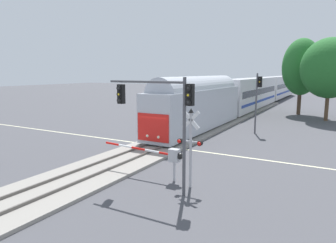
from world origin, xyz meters
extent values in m
plane|color=#47474C|center=(0.00, 0.00, 0.00)|extent=(220.00, 220.00, 0.00)
cube|color=beige|center=(0.00, 0.00, 0.00)|extent=(44.00, 0.20, 0.01)
cube|color=gray|center=(0.00, 0.00, 0.09)|extent=(4.40, 80.00, 0.18)
cube|color=#56514C|center=(-0.72, 0.00, 0.25)|extent=(0.10, 80.00, 0.14)
cube|color=#56514C|center=(0.72, 0.00, 0.25)|extent=(0.10, 80.00, 0.14)
cube|color=#B2B7C1|center=(0.00, 7.26, 2.27)|extent=(3.00, 16.79, 3.90)
cube|color=red|center=(0.00, -1.16, 1.69)|extent=(2.76, 0.08, 2.15)
cylinder|color=#B2B7C1|center=(0.00, 7.26, 4.10)|extent=(2.76, 15.12, 2.76)
sphere|color=#F4F2CC|center=(-0.50, -1.17, 1.00)|extent=(0.24, 0.24, 0.24)
sphere|color=#F4F2CC|center=(0.50, -1.17, 1.00)|extent=(0.24, 0.24, 0.24)
cube|color=silver|center=(0.00, 28.25, 2.62)|extent=(3.00, 23.38, 4.60)
cube|color=black|center=(1.51, 28.25, 2.92)|extent=(0.04, 21.04, 0.90)
cube|color=#193899|center=(1.52, 28.25, 1.47)|extent=(0.04, 21.51, 0.36)
cube|color=silver|center=(0.00, 52.53, 2.62)|extent=(3.00, 23.38, 4.60)
cube|color=black|center=(1.51, 52.53, 2.92)|extent=(0.04, 21.04, 0.90)
cube|color=#193899|center=(1.52, 52.53, 1.47)|extent=(0.04, 21.51, 0.36)
cylinder|color=#B7B7BC|center=(4.73, -6.56, 0.55)|extent=(0.14, 0.14, 1.10)
cube|color=#B7B7BC|center=(4.73, -6.56, 1.45)|extent=(0.56, 0.40, 0.70)
sphere|color=black|center=(5.08, -6.56, 1.45)|extent=(0.36, 0.36, 0.36)
cylinder|color=red|center=(4.27, -6.56, 1.47)|extent=(0.94, 0.12, 0.15)
cylinder|color=white|center=(3.34, -6.56, 1.50)|extent=(0.94, 0.12, 0.15)
cylinder|color=red|center=(2.40, -6.56, 1.53)|extent=(0.94, 0.12, 0.15)
cylinder|color=white|center=(1.47, -6.56, 1.57)|extent=(0.94, 0.12, 0.15)
cylinder|color=red|center=(0.54, -6.56, 1.60)|extent=(0.94, 0.12, 0.15)
sphere|color=red|center=(0.08, -6.56, 1.62)|extent=(0.14, 0.14, 0.14)
cylinder|color=#B2B2B7|center=(5.86, -6.90, 1.93)|extent=(0.14, 0.14, 3.87)
cube|color=white|center=(5.86, -6.92, 3.52)|extent=(0.98, 0.05, 0.98)
cube|color=white|center=(5.86, -6.92, 3.52)|extent=(0.98, 0.05, 0.98)
cube|color=#B2B2B7|center=(5.86, -6.90, 2.40)|extent=(1.10, 0.08, 0.08)
cylinder|color=black|center=(5.31, -7.00, 2.40)|extent=(0.26, 0.18, 0.26)
cylinder|color=black|center=(6.41, -7.00, 2.40)|extent=(0.26, 0.18, 0.26)
sphere|color=red|center=(5.31, -7.10, 2.40)|extent=(0.20, 0.20, 0.20)
sphere|color=red|center=(6.41, -7.10, 2.40)|extent=(0.20, 0.20, 0.20)
cone|color=black|center=(5.86, -6.90, 3.99)|extent=(0.28, 0.28, 0.22)
cylinder|color=#B7B7BC|center=(-4.73, 6.56, 0.55)|extent=(0.14, 0.14, 1.10)
cube|color=#B7B7BC|center=(-4.73, 6.56, 1.45)|extent=(0.56, 0.40, 0.70)
sphere|color=black|center=(-5.08, 6.56, 1.45)|extent=(0.36, 0.36, 0.36)
cylinder|color=red|center=(-4.28, 6.56, 1.48)|extent=(0.91, 0.12, 0.18)
cylinder|color=white|center=(-3.38, 6.56, 1.55)|extent=(0.91, 0.12, 0.18)
cylinder|color=red|center=(-2.48, 6.56, 1.61)|extent=(0.91, 0.12, 0.18)
cylinder|color=white|center=(-1.58, 6.56, 1.68)|extent=(0.91, 0.12, 0.18)
cylinder|color=red|center=(-0.68, 6.56, 1.74)|extent=(0.91, 0.12, 0.18)
sphere|color=red|center=(-0.23, 6.56, 1.77)|extent=(0.14, 0.14, 0.14)
cylinder|color=#4C4C51|center=(5.30, 8.97, 2.88)|extent=(0.16, 0.16, 5.76)
cube|color=black|center=(5.58, 8.97, 4.96)|extent=(0.34, 0.26, 1.00)
sphere|color=#262626|center=(5.58, 8.82, 5.28)|extent=(0.20, 0.20, 0.20)
cylinder|color=black|center=(5.58, 8.79, 5.28)|extent=(0.24, 0.10, 0.24)
sphere|color=yellow|center=(5.58, 8.82, 4.96)|extent=(0.20, 0.20, 0.20)
cylinder|color=black|center=(5.58, 8.79, 4.96)|extent=(0.24, 0.10, 0.24)
sphere|color=#262626|center=(5.58, 8.82, 4.64)|extent=(0.20, 0.20, 0.20)
cylinder|color=black|center=(5.58, 8.79, 4.64)|extent=(0.24, 0.10, 0.24)
cylinder|color=#4C4C51|center=(6.03, -8.01, 2.83)|extent=(0.16, 0.16, 5.65)
cube|color=black|center=(6.31, -8.01, 4.85)|extent=(0.34, 0.26, 1.00)
sphere|color=#262626|center=(6.31, -8.16, 5.17)|extent=(0.20, 0.20, 0.20)
cylinder|color=black|center=(6.31, -8.19, 5.17)|extent=(0.24, 0.10, 0.24)
sphere|color=yellow|center=(6.31, -8.16, 4.85)|extent=(0.20, 0.20, 0.20)
cylinder|color=black|center=(6.31, -8.19, 4.85)|extent=(0.24, 0.10, 0.24)
sphere|color=#262626|center=(6.31, -8.16, 4.53)|extent=(0.20, 0.20, 0.20)
cylinder|color=black|center=(6.31, -8.19, 4.53)|extent=(0.24, 0.10, 0.24)
cylinder|color=#4C4C51|center=(3.89, -8.01, 5.40)|extent=(4.29, 0.12, 0.12)
cube|color=black|center=(2.38, -8.01, 4.75)|extent=(0.34, 0.26, 1.00)
sphere|color=#262626|center=(2.38, -8.16, 5.07)|extent=(0.20, 0.20, 0.20)
cylinder|color=black|center=(2.38, -8.19, 5.07)|extent=(0.24, 0.10, 0.24)
sphere|color=yellow|center=(2.38, -8.16, 4.75)|extent=(0.20, 0.20, 0.20)
cylinder|color=black|center=(2.38, -8.19, 4.75)|extent=(0.24, 0.10, 0.24)
sphere|color=#262626|center=(2.38, -8.16, 4.43)|extent=(0.20, 0.20, 0.20)
cylinder|color=black|center=(2.38, -8.19, 4.43)|extent=(0.24, 0.10, 0.24)
cylinder|color=brown|center=(10.93, 21.01, 1.82)|extent=(0.44, 0.44, 3.64)
ellipsoid|color=#236628|center=(10.93, 21.01, 6.34)|extent=(6.64, 6.64, 7.18)
cylinder|color=#4C3828|center=(7.33, 25.38, 1.84)|extent=(0.52, 0.52, 3.68)
ellipsoid|color=#236628|center=(7.33, 25.38, 6.57)|extent=(5.07, 5.07, 7.71)
camera|label=1|loc=(12.27, -20.67, 5.87)|focal=32.85mm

